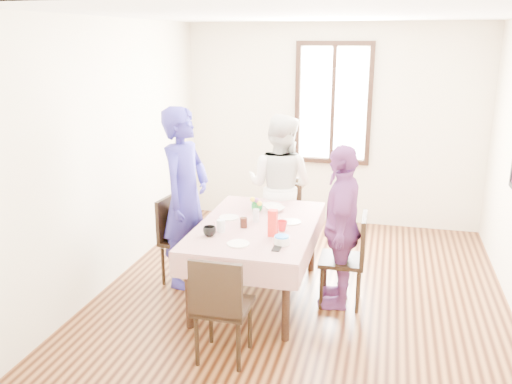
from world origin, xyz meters
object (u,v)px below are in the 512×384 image
Objects in this scene: dining_table at (257,261)px; chair_near at (224,306)px; person_right at (341,227)px; person_left at (185,197)px; chair_right at (342,260)px; chair_left at (185,241)px; person_far at (280,187)px; chair_far at (280,218)px.

chair_near reaches higher than dining_table.
person_right is (0.80, 1.15, 0.33)m from chair_near.
person_left is (-0.80, 0.15, 0.55)m from dining_table.
chair_right is at bearing 3.48° from dining_table.
chair_right is at bearing 93.94° from chair_left.
person_far is at bearing 90.00° from dining_table.
person_left is 1.10× the size of person_far.
chair_right is 0.33m from person_right.
person_left reaches higher than chair_far.
person_right is at bearing 55.32° from chair_near.
dining_table is 1.76× the size of chair_far.
dining_table is at bearing 87.07° from chair_left.
chair_right is 0.58× the size of person_right.
person_right is (0.80, 0.05, 0.41)m from dining_table.
person_far is (0.00, 2.19, 0.39)m from chair_near.
chair_left is at bearing 85.51° from chair_right.
person_right reaches higher than chair_far.
person_left reaches higher than dining_table.
chair_right is at bearing -84.61° from person_left.
person_left is 1.61m from person_right.
person_far is (-0.82, 1.03, 0.39)m from chair_right.
person_left is at bearing 53.08° from chair_far.
chair_near is at bearing -90.00° from dining_table.
person_right reaches higher than chair_left.
person_right is at bearing 140.65° from person_far.
chair_left is 0.54× the size of person_far.
chair_far is 0.39m from person_far.
chair_right is 0.54× the size of person_far.
person_left is 1.23m from person_far.
dining_table is 0.87× the size of person_left.
chair_left is at bearing 61.40° from person_far.
chair_left is 0.49× the size of person_left.
person_right is (0.80, -1.05, 0.33)m from chair_far.
dining_table is at bearing 102.84° from person_far.
dining_table is 0.84m from chair_left.
person_far is 1.31m from person_right.
person_far is (0.82, 0.93, 0.39)m from chair_left.
person_left is (0.02, 0.00, 0.47)m from chair_left.
person_far is 1.07× the size of person_right.
person_far is (0.00, -0.02, 0.39)m from chair_far.
chair_left is at bearing -95.55° from person_right.
person_left is (-0.80, -0.95, 0.47)m from chair_far.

